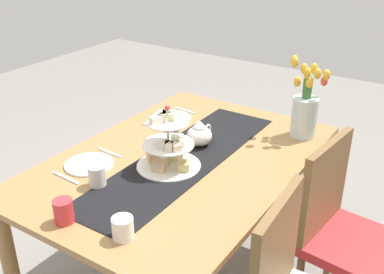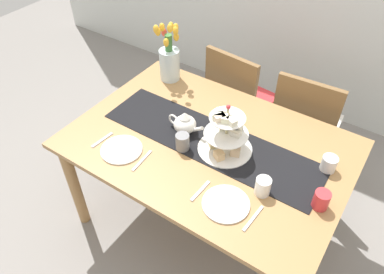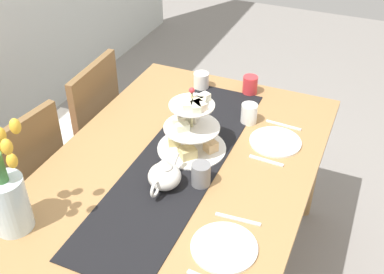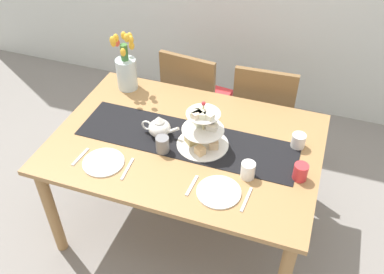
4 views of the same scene
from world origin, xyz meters
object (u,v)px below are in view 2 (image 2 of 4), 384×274
object	(u,v)px
chair_right	(305,123)
dinner_plate_right	(226,204)
chair_left	(238,97)
tulip_vase	(169,59)
tiered_cake_stand	(226,135)
dinner_plate_left	(122,150)
teapot	(185,124)
fork_right	(200,191)
knife_left	(142,160)
mug_grey	(182,142)
mug_white_text	(263,186)
knife_right	(253,218)
cream_jug	(329,164)
fork_left	(102,140)
dining_table	(208,154)
mug_orange	(321,200)

from	to	relation	value
chair_right	dinner_plate_right	bearing A→B (deg)	-91.55
chair_left	tulip_vase	distance (m)	0.64
tiered_cake_stand	dinner_plate_left	bearing A→B (deg)	-145.46
teapot	fork_right	distance (m)	0.45
knife_left	fork_right	world-z (taller)	same
knife_left	mug_grey	xyz separation A→B (m)	(0.13, 0.20, 0.05)
tulip_vase	mug_white_text	bearing A→B (deg)	-30.03
chair_right	dinner_plate_left	xyz separation A→B (m)	(-0.69, -1.08, 0.24)
knife_left	chair_left	bearing A→B (deg)	89.46
dinner_plate_right	knife_right	xyz separation A→B (m)	(0.15, 0.00, -0.00)
chair_right	knife_left	world-z (taller)	chair_right
tulip_vase	knife_left	bearing A→B (deg)	-64.50
cream_jug	fork_left	bearing A→B (deg)	-156.54
tulip_vase	mug_grey	size ratio (longest dim) A/B	4.60
chair_left	dinner_plate_left	xyz separation A→B (m)	(-0.16, -1.08, 0.24)
dinner_plate_right	dining_table	bearing A→B (deg)	132.54
tulip_vase	dinner_plate_right	bearing A→B (deg)	-39.98
chair_left	mug_grey	distance (m)	0.94
knife_right	fork_right	bearing A→B (deg)	180.00
fork_right	mug_grey	world-z (taller)	mug_grey
dining_table	dinner_plate_left	world-z (taller)	dinner_plate_left
mug_grey	chair_right	bearing A→B (deg)	64.67
teapot	knife_left	size ratio (longest dim) A/B	1.40
knife_left	mug_white_text	world-z (taller)	mug_white_text
fork_left	mug_grey	size ratio (longest dim) A/B	1.58
mug_grey	teapot	bearing A→B (deg)	119.67
tulip_vase	cream_jug	size ratio (longest dim) A/B	5.14
tiered_cake_stand	teapot	world-z (taller)	tiered_cake_stand
chair_left	dinner_plate_right	world-z (taller)	chair_left
fork_right	knife_left	bearing A→B (deg)	180.00
knife_right	mug_white_text	distance (m)	0.17
dinner_plate_right	mug_white_text	world-z (taller)	mug_white_text
tulip_vase	dining_table	bearing A→B (deg)	-35.26
dinner_plate_right	dinner_plate_left	bearing A→B (deg)	180.00
fork_right	dinner_plate_right	bearing A→B (deg)	0.00
mug_white_text	chair_right	bearing A→B (deg)	95.03
dinner_plate_left	chair_right	bearing A→B (deg)	57.47
dinner_plate_right	mug_grey	xyz separation A→B (m)	(-0.39, 0.20, 0.05)
knife_left	fork_right	size ratio (longest dim) A/B	1.13
fork_right	mug_grey	size ratio (longest dim) A/B	1.58
mug_white_text	fork_right	bearing A→B (deg)	-147.93
cream_jug	dinner_plate_left	xyz separation A→B (m)	(-0.98, -0.49, -0.04)
tulip_vase	fork_right	bearing A→B (deg)	-45.26
dining_table	cream_jug	bearing A→B (deg)	15.24
tulip_vase	fork_right	distance (m)	1.02
dinner_plate_left	chair_left	bearing A→B (deg)	81.84
chair_right	knife_left	distance (m)	1.23
knife_left	chair_right	bearing A→B (deg)	63.27
fork_left	dinner_plate_right	world-z (taller)	dinner_plate_right
cream_jug	mug_orange	bearing A→B (deg)	-79.33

